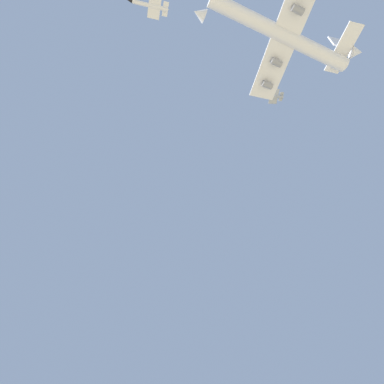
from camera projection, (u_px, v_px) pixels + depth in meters
The scene contains 3 objects.
carrier_jet at pixel (284, 35), 137.37m from camera, with size 76.37×60.16×21.81m.
chase_jet_lead at pixel (150, 5), 114.18m from camera, with size 15.28×8.92×4.00m.
chase_jet_left_wing at pixel (271, 96), 166.46m from camera, with size 14.96×9.36×4.00m.
Camera 1 is at (13.46, 106.91, 4.12)m, focal length 29.43 mm.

